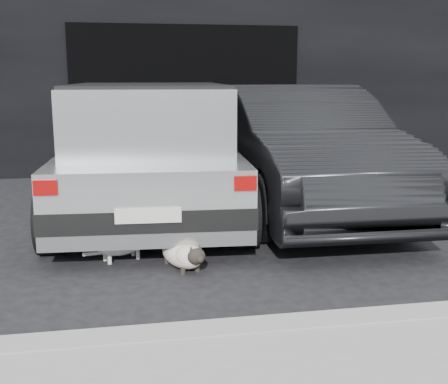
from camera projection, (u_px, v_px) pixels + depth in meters
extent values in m
plane|color=black|center=(139.00, 237.00, 6.14)|extent=(80.00, 80.00, 0.00)
cube|color=black|center=(174.00, 38.00, 11.59)|extent=(34.00, 4.00, 5.00)
cube|color=black|center=(186.00, 101.00, 9.89)|extent=(4.00, 0.10, 2.60)
cube|color=gray|center=(300.00, 328.00, 3.80)|extent=(18.00, 0.25, 0.12)
cube|color=#AEAFB3|center=(151.00, 170.00, 7.13)|extent=(2.25, 4.53, 0.70)
cube|color=#AEAFB3|center=(149.00, 116.00, 6.77)|extent=(1.92, 3.05, 0.70)
cube|color=black|center=(149.00, 116.00, 6.77)|extent=(1.92, 2.94, 0.57)
cube|color=black|center=(149.00, 220.00, 5.08)|extent=(2.00, 0.31, 0.20)
cube|color=black|center=(152.00, 155.00, 9.22)|extent=(2.00, 0.31, 0.20)
cube|color=silver|center=(148.00, 216.00, 4.97)|extent=(0.59, 0.06, 0.14)
cube|color=#8C0707|center=(45.00, 188.00, 4.82)|extent=(0.21, 0.05, 0.14)
cube|color=#8C0707|center=(245.00, 183.00, 5.02)|extent=(0.21, 0.05, 0.14)
cube|color=black|center=(148.00, 85.00, 6.69)|extent=(1.90, 2.75, 0.03)
cylinder|color=black|center=(51.00, 220.00, 5.52)|extent=(0.29, 0.69, 0.68)
cylinder|color=slate|center=(37.00, 221.00, 5.51)|extent=(0.05, 0.37, 0.37)
cylinder|color=black|center=(244.00, 215.00, 5.74)|extent=(0.29, 0.69, 0.68)
cylinder|color=slate|center=(257.00, 215.00, 5.76)|extent=(0.05, 0.37, 0.37)
cylinder|color=black|center=(89.00, 169.00, 8.55)|extent=(0.29, 0.69, 0.68)
cylinder|color=slate|center=(80.00, 169.00, 8.53)|extent=(0.05, 0.37, 0.37)
cylinder|color=black|center=(214.00, 167.00, 8.77)|extent=(0.29, 0.69, 0.68)
cylinder|color=slate|center=(223.00, 167.00, 8.78)|extent=(0.05, 0.37, 0.37)
imported|color=black|center=(298.00, 148.00, 7.31)|extent=(1.79, 4.94, 1.62)
ellipsoid|color=beige|center=(182.00, 255.00, 5.16)|extent=(0.47, 0.64, 0.22)
ellipsoid|color=beige|center=(189.00, 256.00, 5.03)|extent=(0.32, 0.32, 0.21)
ellipsoid|color=black|center=(196.00, 257.00, 4.90)|extent=(0.20, 0.19, 0.15)
sphere|color=black|center=(200.00, 259.00, 4.85)|extent=(0.07, 0.07, 0.07)
cone|color=black|center=(200.00, 248.00, 4.92)|extent=(0.07, 0.08, 0.08)
cone|color=black|center=(191.00, 249.00, 4.88)|extent=(0.07, 0.08, 0.08)
cylinder|color=black|center=(197.00, 268.00, 5.07)|extent=(0.05, 0.05, 0.07)
cylinder|color=black|center=(183.00, 270.00, 5.00)|extent=(0.05, 0.05, 0.07)
cylinder|color=black|center=(180.00, 257.00, 5.36)|extent=(0.05, 0.05, 0.07)
cylinder|color=black|center=(167.00, 260.00, 5.28)|extent=(0.05, 0.05, 0.07)
cylinder|color=black|center=(167.00, 250.00, 5.43)|extent=(0.24, 0.27, 0.10)
ellipsoid|color=white|center=(121.00, 244.00, 5.37)|extent=(0.54, 0.41, 0.21)
ellipsoid|color=white|center=(133.00, 240.00, 5.43)|extent=(0.27, 0.27, 0.18)
ellipsoid|color=silver|center=(145.00, 231.00, 5.48)|extent=(0.16, 0.17, 0.12)
sphere|color=silver|center=(150.00, 231.00, 5.51)|extent=(0.06, 0.06, 0.06)
cone|color=silver|center=(142.00, 225.00, 5.49)|extent=(0.07, 0.06, 0.06)
cone|color=silver|center=(145.00, 226.00, 5.44)|extent=(0.07, 0.06, 0.06)
cylinder|color=silver|center=(133.00, 250.00, 5.52)|extent=(0.04, 0.04, 0.12)
cylinder|color=silver|center=(138.00, 253.00, 5.42)|extent=(0.04, 0.04, 0.12)
cylinder|color=silver|center=(105.00, 254.00, 5.37)|extent=(0.04, 0.04, 0.12)
cylinder|color=silver|center=(110.00, 258.00, 5.27)|extent=(0.04, 0.04, 0.12)
cylinder|color=silver|center=(95.00, 253.00, 5.24)|extent=(0.22, 0.20, 0.08)
ellipsoid|color=gray|center=(113.00, 244.00, 5.30)|extent=(0.21, 0.19, 0.09)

